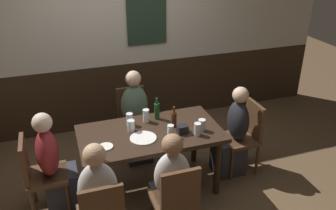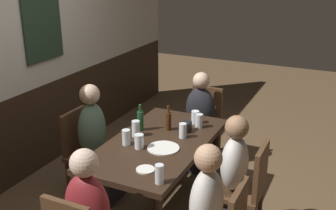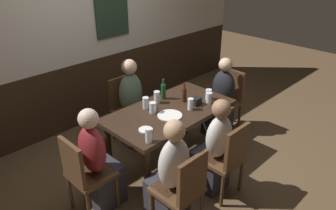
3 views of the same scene
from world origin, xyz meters
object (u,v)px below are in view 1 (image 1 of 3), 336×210
at_px(chair_mid_far, 133,117).
at_px(beer_bottle_brown, 174,119).
at_px(person_head_east, 233,138).
at_px(pint_glass_pale, 131,126).
at_px(beer_bottle_green, 157,111).
at_px(tumbler_short, 146,116).
at_px(beer_glass_tall, 96,154).
at_px(chair_head_east, 245,133).
at_px(chair_mid_near, 176,199).
at_px(highball_clear, 202,126).
at_px(condiment_caddy, 183,129).
at_px(person_mid_near, 170,191).
at_px(tumbler_water, 171,132).
at_px(dining_table, 150,139).
at_px(person_left_near, 99,205).
at_px(person_head_west, 55,170).
at_px(plate_white_small, 106,147).
at_px(person_mid_far, 136,123).
at_px(pint_glass_amber, 130,120).
at_px(beer_glass_half, 197,130).
at_px(plate_white_large, 143,138).
at_px(chair_head_west, 38,172).

bearing_deg(chair_mid_far, beer_bottle_brown, -70.74).
relative_size(person_head_east, beer_bottle_brown, 4.56).
relative_size(pint_glass_pale, beer_bottle_green, 0.50).
bearing_deg(person_head_east, tumbler_short, 166.67).
bearing_deg(beer_glass_tall, chair_head_east, 10.27).
xyz_separation_m(chair_mid_near, beer_glass_tall, (-0.63, 0.50, 0.31)).
bearing_deg(highball_clear, condiment_caddy, 176.24).
distance_m(person_mid_near, tumbler_water, 0.62).
xyz_separation_m(dining_table, person_left_near, (-0.67, -0.66, -0.17)).
distance_m(chair_mid_far, beer_bottle_brown, 0.91).
height_order(dining_table, beer_glass_tall, beer_glass_tall).
height_order(dining_table, beer_bottle_green, beer_bottle_green).
distance_m(chair_mid_near, beer_bottle_green, 1.15).
height_order(person_head_west, beer_bottle_brown, person_head_west).
distance_m(person_mid_near, pint_glass_pale, 0.84).
distance_m(beer_glass_tall, plate_white_small, 0.23).
relative_size(person_left_near, pint_glass_pale, 8.94).
distance_m(person_mid_far, pint_glass_amber, 0.56).
height_order(chair_mid_far, beer_glass_half, chair_mid_far).
distance_m(person_head_west, beer_glass_half, 1.52).
height_order(beer_bottle_green, plate_white_large, beer_bottle_green).
height_order(beer_glass_tall, pint_glass_amber, beer_glass_tall).
bearing_deg(chair_mid_far, chair_head_west, -144.91).
bearing_deg(chair_head_west, beer_bottle_green, 11.15).
bearing_deg(beer_glass_half, person_left_near, -158.24).
bearing_deg(beer_bottle_brown, chair_head_east, -1.89).
bearing_deg(chair_mid_far, person_head_west, -140.82).
distance_m(beer_glass_tall, pint_glass_amber, 0.71).
height_order(tumbler_water, pint_glass_amber, same).
height_order(beer_glass_tall, tumbler_short, same).
relative_size(dining_table, tumbler_short, 10.21).
bearing_deg(pint_glass_amber, person_left_near, -119.35).
bearing_deg(dining_table, chair_mid_near, -90.00).
xyz_separation_m(pint_glass_amber, beer_glass_half, (0.62, -0.44, 0.00)).
distance_m(pint_glass_amber, plate_white_large, 0.34).
distance_m(highball_clear, beer_bottle_brown, 0.31).
bearing_deg(person_head_east, person_head_west, 180.00).
bearing_deg(tumbler_short, plate_white_large, -110.46).
distance_m(person_mid_near, person_head_west, 1.21).
bearing_deg(beer_glass_half, chair_head_west, 172.44).
relative_size(dining_table, pint_glass_pale, 11.87).
distance_m(chair_head_east, chair_mid_near, 1.44).
relative_size(person_head_east, pint_glass_pale, 8.67).
distance_m(chair_mid_far, plate_white_small, 1.12).
distance_m(chair_head_west, beer_glass_half, 1.67).
distance_m(chair_head_west, person_head_west, 0.16).
bearing_deg(highball_clear, beer_glass_half, -138.61).
bearing_deg(chair_mid_far, highball_clear, -61.19).
relative_size(person_left_near, beer_bottle_green, 4.43).
bearing_deg(pint_glass_amber, dining_table, -52.55).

